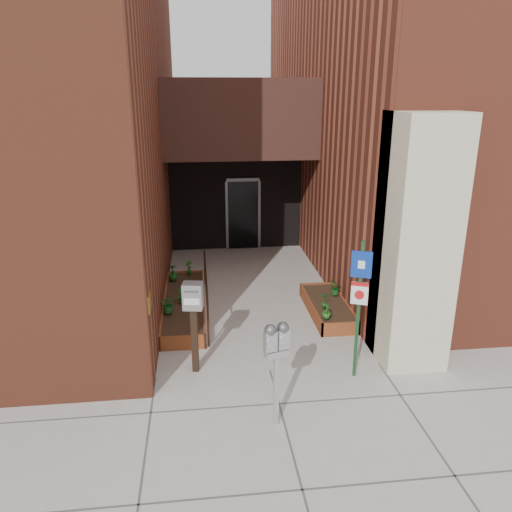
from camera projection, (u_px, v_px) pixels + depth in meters
name	position (u px, v px, depth m)	size (l,w,h in m)	color
ground	(270.00, 370.00, 8.83)	(80.00, 80.00, 0.00)	#9E9991
architecture	(229.00, 80.00, 13.72)	(20.00, 14.60, 10.00)	brown
planter_left	(184.00, 305.00, 11.15)	(0.90, 3.60, 0.30)	maroon
planter_right	(327.00, 308.00, 11.03)	(0.80, 2.20, 0.30)	maroon
handrail	(206.00, 280.00, 10.97)	(0.04, 3.34, 0.90)	black
parking_meter	(277.00, 347.00, 7.01)	(0.38, 0.23, 1.65)	#B0B0B3
sign_post	(359.00, 296.00, 8.18)	(0.32, 0.15, 2.45)	#163D1E
payment_dropbox	(193.00, 309.00, 8.45)	(0.36, 0.30, 1.66)	black
shrub_left_a	(168.00, 304.00, 10.36)	(0.34, 0.34, 0.38)	#1B5E20
shrub_left_b	(181.00, 295.00, 10.86)	(0.18, 0.18, 0.32)	#1C621F
shrub_left_c	(173.00, 272.00, 12.13)	(0.22, 0.22, 0.39)	#165018
shrub_left_d	(189.00, 267.00, 12.50)	(0.19, 0.19, 0.36)	#1C5017
shrub_right_a	(327.00, 311.00, 10.09)	(0.18, 0.18, 0.32)	#25601B
shrub_right_b	(325.00, 300.00, 10.56)	(0.19, 0.19, 0.36)	#195A1B
shrub_right_c	(335.00, 288.00, 11.26)	(0.30, 0.30, 0.33)	#18541A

